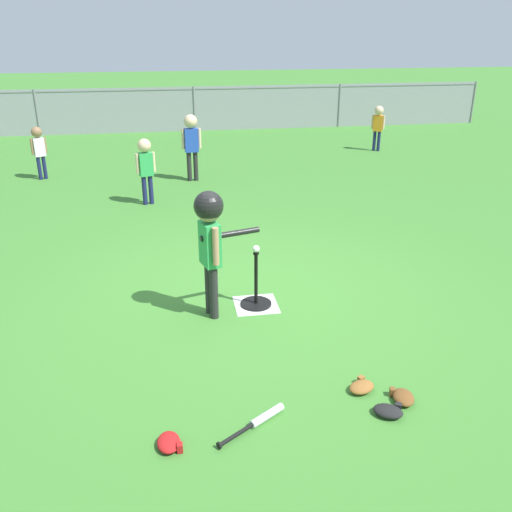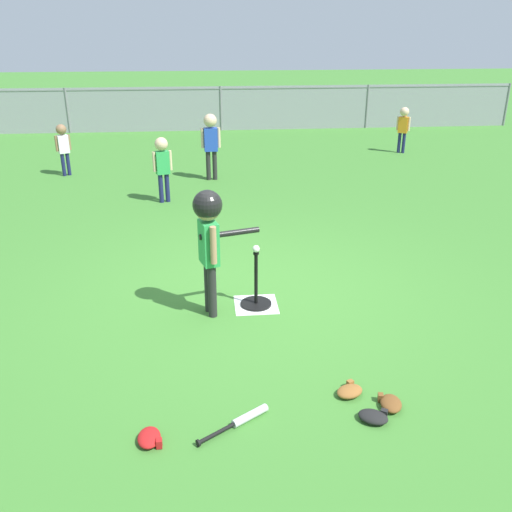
# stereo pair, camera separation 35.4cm
# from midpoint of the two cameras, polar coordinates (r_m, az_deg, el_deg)

# --- Properties ---
(ground_plane) EXTENTS (60.00, 60.00, 0.00)m
(ground_plane) POSITION_cam_midpoint_polar(r_m,az_deg,el_deg) (5.98, 1.67, -3.88)
(ground_plane) COLOR #3D7A2D
(home_plate) EXTENTS (0.44, 0.44, 0.01)m
(home_plate) POSITION_cam_midpoint_polar(r_m,az_deg,el_deg) (5.75, 1.77, -5.04)
(home_plate) COLOR white
(home_plate) RESTS_ON ground_plane
(batting_tee) EXTENTS (0.32, 0.32, 0.59)m
(batting_tee) POSITION_cam_midpoint_polar(r_m,az_deg,el_deg) (5.71, 1.78, -4.30)
(batting_tee) COLOR black
(batting_tee) RESTS_ON ground_plane
(baseball_on_tee) EXTENTS (0.07, 0.07, 0.07)m
(baseball_on_tee) POSITION_cam_midpoint_polar(r_m,az_deg,el_deg) (5.48, 1.85, 0.71)
(baseball_on_tee) COLOR white
(baseball_on_tee) RESTS_ON batting_tee
(batter_child) EXTENTS (0.64, 0.35, 1.28)m
(batter_child) POSITION_cam_midpoint_polar(r_m,az_deg,el_deg) (5.22, -2.95, 2.89)
(batter_child) COLOR #262626
(batter_child) RESTS_ON ground_plane
(fielder_deep_left) EXTENTS (0.30, 0.21, 1.05)m
(fielder_deep_left) POSITION_cam_midpoint_polar(r_m,az_deg,el_deg) (8.97, -8.50, 9.64)
(fielder_deep_left) COLOR #191E4C
(fielder_deep_left) RESTS_ON ground_plane
(fielder_near_right) EXTENTS (0.26, 0.19, 0.97)m
(fielder_near_right) POSITION_cam_midpoint_polar(r_m,az_deg,el_deg) (11.09, -18.40, 10.99)
(fielder_near_right) COLOR #191E4C
(fielder_near_right) RESTS_ON ground_plane
(fielder_deep_right) EXTENTS (0.36, 0.24, 1.20)m
(fielder_deep_right) POSITION_cam_midpoint_polar(r_m,az_deg,el_deg) (10.24, -3.68, 12.04)
(fielder_deep_right) COLOR #262626
(fielder_deep_right) RESTS_ON ground_plane
(fielder_near_left) EXTENTS (0.26, 0.20, 1.00)m
(fielder_near_left) POSITION_cam_midpoint_polar(r_m,az_deg,el_deg) (12.96, 15.72, 12.98)
(fielder_near_left) COLOR #191E4C
(fielder_near_left) RESTS_ON ground_plane
(spare_bat_silver) EXTENTS (0.54, 0.39, 0.06)m
(spare_bat_silver) POSITION_cam_midpoint_polar(r_m,az_deg,el_deg) (4.20, 1.18, -16.52)
(spare_bat_silver) COLOR silver
(spare_bat_silver) RESTS_ON ground_plane
(glove_by_plate) EXTENTS (0.20, 0.25, 0.07)m
(glove_by_plate) POSITION_cam_midpoint_polar(r_m,az_deg,el_deg) (4.50, 15.96, -14.42)
(glove_by_plate) COLOR brown
(glove_by_plate) RESTS_ON ground_plane
(glove_near_bats) EXTENTS (0.27, 0.24, 0.07)m
(glove_near_bats) POSITION_cam_midpoint_polar(r_m,az_deg,el_deg) (4.55, 11.90, -13.49)
(glove_near_bats) COLOR brown
(glove_near_bats) RESTS_ON ground_plane
(glove_tossed_aside) EXTENTS (0.27, 0.25, 0.07)m
(glove_tossed_aside) POSITION_cam_midpoint_polar(r_m,az_deg,el_deg) (4.34, 14.41, -15.79)
(glove_tossed_aside) COLOR black
(glove_tossed_aside) RESTS_ON ground_plane
(glove_outfield_drop) EXTENTS (0.18, 0.22, 0.07)m
(glove_outfield_drop) POSITION_cam_midpoint_polar(r_m,az_deg,el_deg) (4.08, -8.36, -18.10)
(glove_outfield_drop) COLOR #B21919
(glove_outfield_drop) RESTS_ON ground_plane
(outfield_fence) EXTENTS (16.06, 0.06, 1.15)m
(outfield_fence) POSITION_cam_midpoint_polar(r_m,az_deg,el_deg) (15.30, -2.96, 15.08)
(outfield_fence) COLOR slate
(outfield_fence) RESTS_ON ground_plane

